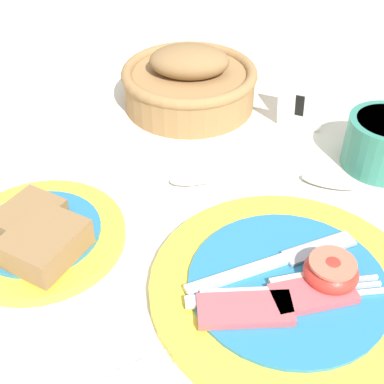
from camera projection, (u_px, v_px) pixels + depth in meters
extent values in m
plane|color=beige|center=(186.00, 273.00, 0.54)|extent=(3.00, 3.00, 0.00)
cylinder|color=yellow|center=(287.00, 288.00, 0.51)|extent=(0.27, 0.27, 0.01)
cylinder|color=teal|center=(288.00, 282.00, 0.51)|extent=(0.19, 0.19, 0.00)
cube|color=#BC5156|center=(313.00, 292.00, 0.49)|extent=(0.08, 0.07, 0.01)
cube|color=beige|center=(306.00, 279.00, 0.50)|extent=(0.07, 0.05, 0.01)
cube|color=#BC5156|center=(245.00, 310.00, 0.48)|extent=(0.09, 0.07, 0.01)
cube|color=beige|center=(243.00, 295.00, 0.49)|extent=(0.08, 0.04, 0.01)
ellipsoid|color=red|center=(331.00, 272.00, 0.50)|extent=(0.05, 0.05, 0.03)
cylinder|color=#DB664C|center=(333.00, 263.00, 0.49)|extent=(0.04, 0.04, 0.00)
cube|color=silver|center=(243.00, 297.00, 0.49)|extent=(0.10, 0.06, 0.00)
cube|color=silver|center=(320.00, 290.00, 0.50)|extent=(0.03, 0.03, 0.00)
cube|color=silver|center=(362.00, 292.00, 0.49)|extent=(0.04, 0.02, 0.00)
cube|color=silver|center=(359.00, 286.00, 0.50)|extent=(0.04, 0.02, 0.00)
cube|color=silver|center=(356.00, 279.00, 0.51)|extent=(0.04, 0.02, 0.00)
cube|color=silver|center=(237.00, 275.00, 0.51)|extent=(0.09, 0.08, 0.00)
cube|color=#9EA0A5|center=(319.00, 248.00, 0.54)|extent=(0.07, 0.07, 0.00)
cylinder|color=yellow|center=(40.00, 237.00, 0.57)|extent=(0.18, 0.18, 0.01)
cylinder|color=teal|center=(39.00, 231.00, 0.56)|extent=(0.13, 0.13, 0.00)
cube|color=olive|center=(45.00, 243.00, 0.52)|extent=(0.07, 0.08, 0.03)
cube|color=olive|center=(28.00, 217.00, 0.56)|extent=(0.06, 0.08, 0.02)
cylinder|color=#337F6B|center=(384.00, 143.00, 0.66)|extent=(0.10, 0.10, 0.07)
cylinder|color=olive|center=(189.00, 89.00, 0.78)|extent=(0.19, 0.19, 0.05)
torus|color=olive|center=(189.00, 73.00, 0.76)|extent=(0.20, 0.20, 0.02)
ellipsoid|color=olive|center=(189.00, 61.00, 0.75)|extent=(0.13, 0.11, 0.04)
cube|color=white|center=(300.00, 107.00, 0.72)|extent=(0.06, 0.02, 0.07)
cube|color=white|center=(304.00, 99.00, 0.73)|extent=(0.06, 0.02, 0.07)
cube|color=black|center=(300.00, 106.00, 0.71)|extent=(0.01, 0.01, 0.04)
cube|color=silver|center=(113.00, 192.00, 0.63)|extent=(0.10, 0.07, 0.01)
ellipsoid|color=silver|center=(198.00, 178.00, 0.65)|extent=(0.07, 0.06, 0.01)
cube|color=silver|center=(246.00, 169.00, 0.67)|extent=(0.11, 0.02, 0.01)
ellipsoid|color=silver|center=(331.00, 181.00, 0.64)|extent=(0.07, 0.03, 0.01)
cube|color=silver|center=(136.00, 372.00, 0.45)|extent=(0.03, 0.03, 0.01)
cube|color=silver|center=(180.00, 362.00, 0.45)|extent=(0.03, 0.03, 0.00)
cube|color=silver|center=(176.00, 354.00, 0.46)|extent=(0.03, 0.03, 0.00)
cube|color=silver|center=(172.00, 347.00, 0.47)|extent=(0.03, 0.03, 0.00)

